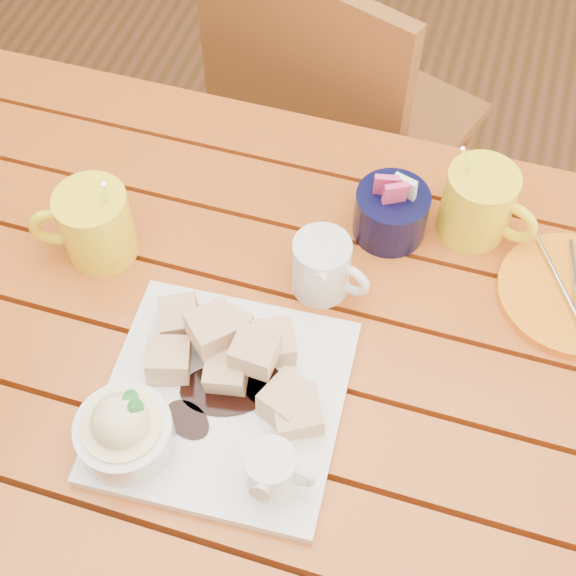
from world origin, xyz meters
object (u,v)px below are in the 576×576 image
(coffee_mug_left, at_px, (94,224))
(orange_saucer, at_px, (573,294))
(dessert_plate, at_px, (201,402))
(coffee_mug_right, at_px, (480,203))
(table, at_px, (248,362))
(chair_far, at_px, (331,124))

(coffee_mug_left, xyz_separation_m, orange_saucer, (0.64, 0.11, -0.05))
(dessert_plate, bearing_deg, coffee_mug_right, 55.14)
(dessert_plate, bearing_deg, coffee_mug_left, 139.05)
(table, distance_m, orange_saucer, 0.45)
(dessert_plate, xyz_separation_m, coffee_mug_left, (-0.22, 0.19, 0.02))
(coffee_mug_right, bearing_deg, table, -117.25)
(coffee_mug_right, height_order, orange_saucer, coffee_mug_right)
(chair_far, bearing_deg, coffee_mug_right, 147.58)
(chair_far, bearing_deg, dessert_plate, 112.43)
(table, distance_m, coffee_mug_left, 0.29)
(table, xyz_separation_m, orange_saucer, (0.41, 0.17, 0.11))
(dessert_plate, bearing_deg, orange_saucer, 36.36)
(chair_far, bearing_deg, table, 113.61)
(coffee_mug_right, relative_size, chair_far, 0.18)
(orange_saucer, bearing_deg, coffee_mug_right, 152.29)
(coffee_mug_left, bearing_deg, orange_saucer, -10.98)
(coffee_mug_left, bearing_deg, table, -34.41)
(coffee_mug_left, distance_m, chair_far, 0.68)
(coffee_mug_left, height_order, coffee_mug_right, same)
(coffee_mug_right, xyz_separation_m, orange_saucer, (0.15, -0.08, -0.05))
(table, bearing_deg, dessert_plate, -92.72)
(dessert_plate, xyz_separation_m, chair_far, (-0.04, 0.77, -0.28))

